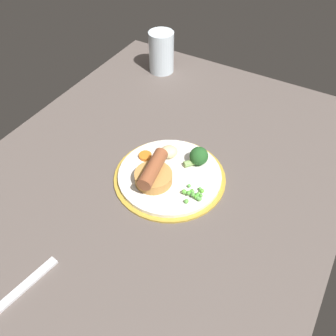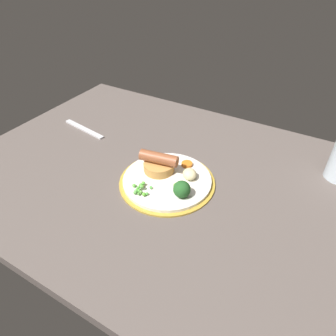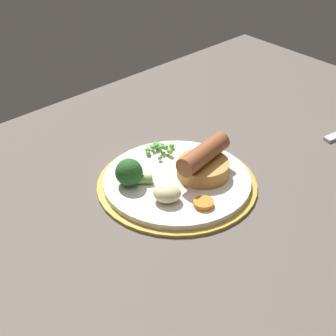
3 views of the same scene
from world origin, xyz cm
name	(u,v)px [view 3 (image 3 of 3)]	position (x,y,z in cm)	size (l,w,h in cm)	color
dining_table	(207,193)	(0.00, 0.00, 1.50)	(110.00, 80.00, 3.00)	#564C47
dinner_plate	(177,183)	(-3.68, 3.09, 3.57)	(25.12, 25.12, 1.40)	#B79333
sausage_pudding	(202,164)	(-0.32, 1.10, 6.62)	(10.62, 8.23, 5.47)	#BC8442
pea_pile	(161,148)	(-0.31, 10.45, 5.24)	(5.31, 4.61, 1.66)	#5FB540
broccoli_floret_near	(130,173)	(-9.90, 6.93, 6.44)	(5.39, 4.88, 4.25)	#235623
potato_chunk_2	(166,192)	(-8.61, 0.30, 5.70)	(3.61, 4.10, 2.61)	beige
carrot_slice_3	(204,203)	(-5.54, -4.52, 4.79)	(3.02, 3.02, 0.78)	orange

